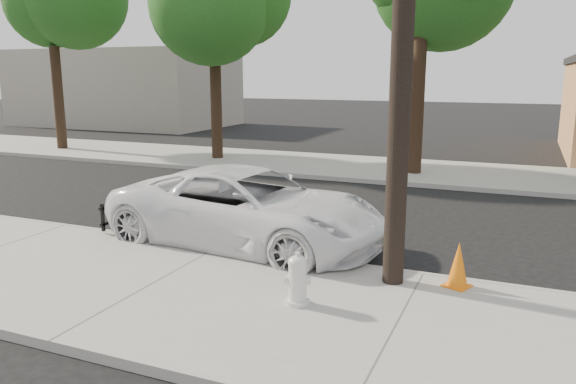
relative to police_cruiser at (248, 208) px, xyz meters
The scene contains 10 objects.
ground 1.70m from the police_cruiser, 101.68° to the left, with size 120.00×120.00×0.00m, color black.
near_sidewalk 2.94m from the police_cruiser, 96.10° to the right, with size 90.00×4.40×0.15m, color gray.
far_sidewalk 10.00m from the police_cruiser, 91.74° to the left, with size 90.00×5.00×0.15m, color gray.
curb_near 1.02m from the police_cruiser, 115.51° to the right, with size 90.00×0.12×0.16m, color #9E9B93.
building_far 29.59m from the police_cruiser, 133.41° to the left, with size 14.00×8.00×5.00m, color gray.
tree_a 17.84m from the police_cruiser, 146.55° to the left, with size 4.65×4.50×9.00m.
tree_b 12.52m from the police_cruiser, 122.70° to the left, with size 4.34×4.20×8.45m.
police_cruiser is the anchor object (origin of this frame).
fire_hydrant 3.48m from the police_cruiser, 50.75° to the right, with size 0.40×0.36×0.75m.
traffic_cone 4.43m from the police_cruiser, 13.54° to the right, with size 0.50×0.50×0.74m.
Camera 1 is at (5.42, -11.41, 3.52)m, focal length 35.00 mm.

